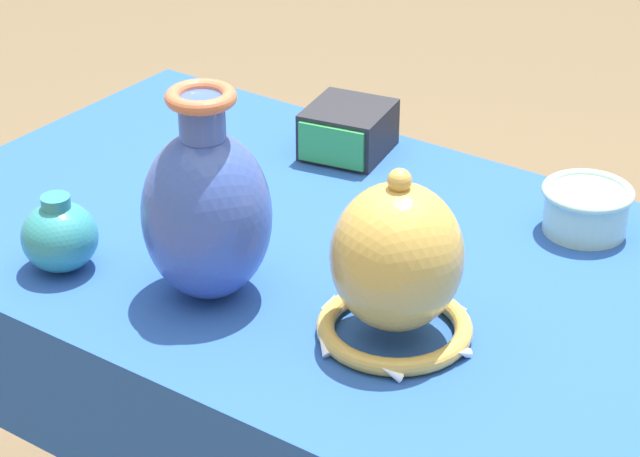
{
  "coord_description": "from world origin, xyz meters",
  "views": [
    {
      "loc": [
        0.75,
        -1.19,
        1.54
      ],
      "look_at": [
        -0.0,
        -0.11,
        0.81
      ],
      "focal_mm": 70.0,
      "sensor_mm": 36.0,
      "label": 1
    }
  ],
  "objects_px": {
    "mosaic_tile_box": "(348,130)",
    "jar_round_teal": "(60,236)",
    "cup_wide_celadon": "(586,207)",
    "vase_dome_bell": "(396,268)",
    "vase_tall_bulbous": "(207,210)"
  },
  "relations": [
    {
      "from": "vase_dome_bell",
      "to": "mosaic_tile_box",
      "type": "distance_m",
      "value": 0.51
    },
    {
      "from": "mosaic_tile_box",
      "to": "jar_round_teal",
      "type": "xyz_separation_m",
      "value": [
        -0.11,
        -0.5,
        0.01
      ]
    },
    {
      "from": "mosaic_tile_box",
      "to": "cup_wide_celadon",
      "type": "distance_m",
      "value": 0.4
    },
    {
      "from": "vase_tall_bulbous",
      "to": "vase_dome_bell",
      "type": "height_order",
      "value": "vase_tall_bulbous"
    },
    {
      "from": "mosaic_tile_box",
      "to": "jar_round_teal",
      "type": "height_order",
      "value": "jar_round_teal"
    },
    {
      "from": "jar_round_teal",
      "to": "cup_wide_celadon",
      "type": "bearing_deg",
      "value": 43.05
    },
    {
      "from": "jar_round_teal",
      "to": "vase_dome_bell",
      "type": "bearing_deg",
      "value": 14.67
    },
    {
      "from": "vase_dome_bell",
      "to": "cup_wide_celadon",
      "type": "relative_size",
      "value": 1.76
    },
    {
      "from": "jar_round_teal",
      "to": "cup_wide_celadon",
      "type": "relative_size",
      "value": 0.83
    },
    {
      "from": "vase_dome_bell",
      "to": "jar_round_teal",
      "type": "bearing_deg",
      "value": -165.33
    },
    {
      "from": "vase_tall_bulbous",
      "to": "mosaic_tile_box",
      "type": "bearing_deg",
      "value": 101.16
    },
    {
      "from": "vase_tall_bulbous",
      "to": "jar_round_teal",
      "type": "relative_size",
      "value": 2.64
    },
    {
      "from": "cup_wide_celadon",
      "to": "vase_tall_bulbous",
      "type": "bearing_deg",
      "value": -127.35
    },
    {
      "from": "vase_dome_bell",
      "to": "mosaic_tile_box",
      "type": "height_order",
      "value": "vase_dome_bell"
    },
    {
      "from": "mosaic_tile_box",
      "to": "cup_wide_celadon",
      "type": "bearing_deg",
      "value": -13.63
    }
  ]
}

